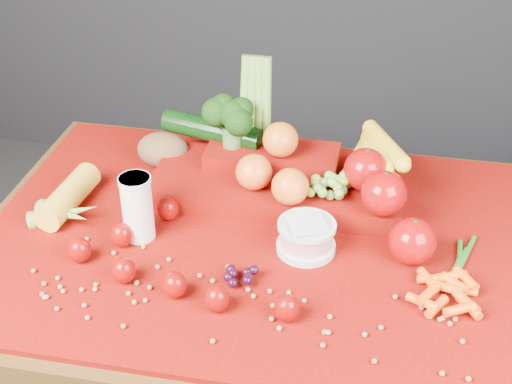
% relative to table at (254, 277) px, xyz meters
% --- Properties ---
extents(table, '(1.10, 0.80, 0.75)m').
position_rel_table_xyz_m(table, '(0.00, 0.00, 0.00)').
color(table, '#3E250E').
rests_on(table, ground).
extents(red_cloth, '(1.05, 0.75, 0.01)m').
position_rel_table_xyz_m(red_cloth, '(0.00, 0.00, 0.10)').
color(red_cloth, '#6E0D03').
rests_on(red_cloth, table).
extents(milk_glass, '(0.06, 0.06, 0.13)m').
position_rel_table_xyz_m(milk_glass, '(-0.22, -0.05, 0.18)').
color(milk_glass, white).
rests_on(milk_glass, red_cloth).
extents(yogurt_bowl, '(0.11, 0.11, 0.06)m').
position_rel_table_xyz_m(yogurt_bowl, '(0.11, -0.03, 0.14)').
color(yogurt_bowl, silver).
rests_on(yogurt_bowl, red_cloth).
extents(strawberry_scatter, '(0.44, 0.28, 0.05)m').
position_rel_table_xyz_m(strawberry_scatter, '(-0.13, -0.15, 0.13)').
color(strawberry_scatter, '#910600').
rests_on(strawberry_scatter, red_cloth).
extents(dark_grape_cluster, '(0.06, 0.05, 0.03)m').
position_rel_table_xyz_m(dark_grape_cluster, '(0.01, -0.14, 0.12)').
color(dark_grape_cluster, black).
rests_on(dark_grape_cluster, red_cloth).
extents(soybean_scatter, '(0.84, 0.24, 0.01)m').
position_rel_table_xyz_m(soybean_scatter, '(0.00, -0.20, 0.11)').
color(soybean_scatter, '#9B7043').
rests_on(soybean_scatter, red_cloth).
extents(corn_ear, '(0.19, 0.24, 0.06)m').
position_rel_table_xyz_m(corn_ear, '(-0.38, -0.01, 0.13)').
color(corn_ear, gold).
rests_on(corn_ear, red_cloth).
extents(potato, '(0.12, 0.09, 0.08)m').
position_rel_table_xyz_m(potato, '(-0.25, 0.22, 0.15)').
color(potato, brown).
rests_on(potato, red_cloth).
extents(baby_carrot_pile, '(0.18, 0.17, 0.03)m').
position_rel_table_xyz_m(baby_carrot_pile, '(0.36, -0.12, 0.12)').
color(baby_carrot_pile, '#ED5508').
rests_on(baby_carrot_pile, red_cloth).
extents(green_bean_pile, '(0.14, 0.12, 0.01)m').
position_rel_table_xyz_m(green_bean_pile, '(0.40, -0.01, 0.11)').
color(green_bean_pile, '#1E5F15').
rests_on(green_bean_pile, red_cloth).
extents(produce_mound, '(0.60, 0.37, 0.27)m').
position_rel_table_xyz_m(produce_mound, '(0.06, 0.15, 0.17)').
color(produce_mound, '#6E0D03').
rests_on(produce_mound, red_cloth).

